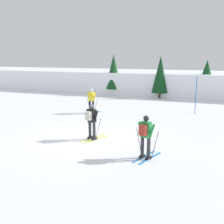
% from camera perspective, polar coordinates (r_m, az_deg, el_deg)
% --- Properties ---
extents(ground_plane, '(120.00, 120.00, 0.00)m').
position_cam_1_polar(ground_plane, '(13.66, -5.44, -5.31)').
color(ground_plane, white).
extents(far_snow_ridge, '(80.00, 8.22, 2.21)m').
position_cam_1_polar(far_snow_ridge, '(30.51, 9.78, 6.03)').
color(far_snow_ridge, white).
rests_on(far_snow_ridge, ground).
extents(skier_yellow, '(0.99, 1.64, 1.71)m').
position_cam_1_polar(skier_yellow, '(19.21, -4.20, 2.42)').
color(skier_yellow, '#237AC6').
rests_on(skier_yellow, ground).
extents(skier_black, '(0.95, 1.63, 1.71)m').
position_cam_1_polar(skier_black, '(13.16, -4.18, -1.63)').
color(skier_black, gold).
rests_on(skier_black, ground).
extents(skier_green, '(0.97, 1.64, 1.71)m').
position_cam_1_polar(skier_green, '(10.76, 6.82, -4.68)').
color(skier_green, '#237AC6').
rests_on(skier_green, ground).
extents(trail_marker_pole, '(0.05, 0.05, 2.55)m').
position_cam_1_polar(trail_marker_pole, '(19.85, 16.68, 3.32)').
color(trail_marker_pole, '#1E56AD').
rests_on(trail_marker_pole, ground).
extents(conifer_far_left, '(1.63, 1.63, 4.01)m').
position_cam_1_polar(conifer_far_left, '(28.12, 0.31, 8.20)').
color(conifer_far_left, '#513823').
rests_on(conifer_far_left, ground).
extents(conifer_far_right, '(1.62, 1.62, 3.53)m').
position_cam_1_polar(conifer_far_right, '(27.12, 18.68, 7.23)').
color(conifer_far_right, '#513823').
rests_on(conifer_far_right, ground).
extents(conifer_far_centre, '(1.51, 1.51, 3.90)m').
position_cam_1_polar(conifer_far_centre, '(26.34, 9.79, 7.56)').
color(conifer_far_centre, '#513823').
rests_on(conifer_far_centre, ground).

